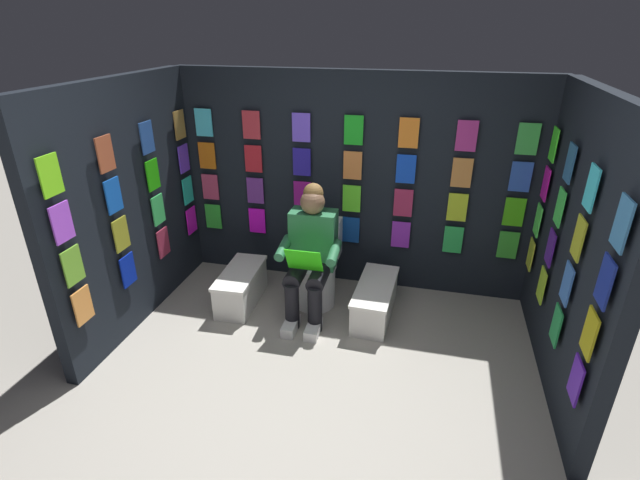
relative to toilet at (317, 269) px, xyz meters
The scene contains 8 objects.
ground_plane 1.61m from the toilet, 98.85° to the left, with size 30.00×30.00×0.00m, color #9E998E.
display_wall_back 0.88m from the toilet, 116.74° to the right, with size 3.40×0.14×2.05m.
display_wall_left 2.14m from the toilet, 163.83° to the left, with size 0.14×1.99×2.05m.
display_wall_right 1.71m from the toilet, 21.14° to the left, with size 0.14×1.99×2.05m.
toilet is the anchor object (origin of this frame).
person_reading 0.35m from the toilet, 90.75° to the left, with size 0.53×0.69×1.19m.
comic_longbox_near 0.61m from the toilet, 166.14° to the left, with size 0.35×0.81×0.31m.
comic_longbox_far 0.73m from the toilet, 18.11° to the left, with size 0.34×0.73×0.33m.
Camera 1 is at (-0.70, 2.17, 2.42)m, focal length 26.42 mm.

